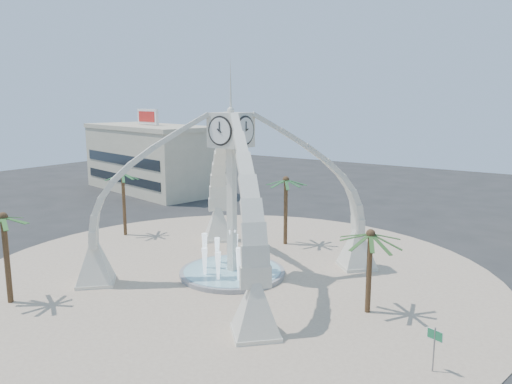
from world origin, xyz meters
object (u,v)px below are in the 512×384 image
Objects in this scene: palm_west at (123,175)px; street_sign at (435,341)px; palm_east at (371,235)px; palm_north at (286,181)px; palm_south at (3,218)px; fountain at (232,272)px; clock_tower at (232,192)px.

palm_west is 2.90× the size of street_sign.
palm_north reaches higher than palm_east.
palm_south is (6.78, -15.56, -0.34)m from palm_west.
palm_west is (-15.63, 3.07, 5.78)m from fountain.
clock_tower is 2.62× the size of palm_west.
palm_north reaches higher than palm_south.
palm_north is at bearing 70.25° from palm_south.
street_sign is (25.31, 7.15, -4.04)m from palm_south.
street_sign is at bearing -40.15° from palm_north.
palm_south reaches higher than palm_east.
palm_west reaches higher than palm_east.
clock_tower reaches higher than street_sign.
palm_north is (-1.00, 9.38, -0.50)m from clock_tower.
street_sign is (17.46, -14.73, -4.30)m from palm_north.
fountain reaches higher than street_sign.
palm_west is (-26.74, 3.62, 1.01)m from palm_east.
palm_west is 16.98m from palm_south.
palm_south is (-19.96, -11.94, 0.67)m from palm_east.
clock_tower reaches higher than palm_east.
palm_east is 23.27m from palm_south.
clock_tower is 2.24× the size of fountain.
fountain is at bearing -11.11° from palm_west.
palm_east reaches higher than fountain.
clock_tower reaches higher than palm_north.
street_sign is at bearing 15.77° from palm_south.
palm_east is at bearing -39.36° from palm_north.
palm_west is 15.94m from palm_north.
palm_north is at bearing 23.33° from palm_west.
palm_east is 15.69m from palm_north.
palm_south is at bearing -125.32° from clock_tower.
fountain is 16.95m from palm_west.
street_sign is at bearing -41.86° from palm_east.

